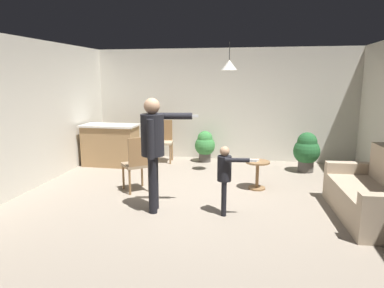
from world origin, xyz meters
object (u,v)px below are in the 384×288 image
object	(u,v)px
couch_floral	(374,196)
dining_chair_near_wall	(164,139)
potted_plant_by_wall	(205,145)
potted_plant_corner	(307,150)
side_table_by_couch	(257,172)
spare_remote_on_table	(257,161)
kitchen_counter	(111,145)
person_adult	(154,142)
dining_chair_by_counter	(137,162)
person_child	(225,173)

from	to	relation	value
couch_floral	dining_chair_near_wall	world-z (taller)	same
potted_plant_by_wall	potted_plant_corner	bearing A→B (deg)	-12.46
couch_floral	side_table_by_couch	distance (m)	1.96
potted_plant_by_wall	spare_remote_on_table	size ratio (longest dim) A/B	5.77
kitchen_counter	potted_plant_corner	xyz separation A→B (m)	(4.38, 0.24, -0.00)
couch_floral	potted_plant_by_wall	xyz separation A→B (m)	(-2.91, 2.96, 0.08)
couch_floral	person_adult	distance (m)	3.28
side_table_by_couch	potted_plant_by_wall	distance (m)	2.28
side_table_by_couch	potted_plant_by_wall	xyz separation A→B (m)	(-1.25, 1.90, 0.09)
person_adult	potted_plant_corner	world-z (taller)	person_adult
potted_plant_corner	potted_plant_by_wall	world-z (taller)	potted_plant_corner
couch_floral	person_adult	size ratio (longest dim) A/B	1.08
kitchen_counter	person_adult	xyz separation A→B (m)	(1.81, -2.52, 0.59)
couch_floral	potted_plant_corner	world-z (taller)	couch_floral
dining_chair_near_wall	kitchen_counter	bearing A→B (deg)	20.47
dining_chair_near_wall	potted_plant_by_wall	bearing A→B (deg)	-177.58
couch_floral	kitchen_counter	xyz separation A→B (m)	(-5.00, 2.21, 0.15)
kitchen_counter	side_table_by_couch	size ratio (longest dim) A/B	2.42
couch_floral	spare_remote_on_table	bearing A→B (deg)	54.57
couch_floral	potted_plant_corner	bearing A→B (deg)	10.53
dining_chair_near_wall	potted_plant_by_wall	xyz separation A→B (m)	(0.97, 0.16, -0.13)
side_table_by_couch	potted_plant_by_wall	size ratio (longest dim) A/B	0.69
spare_remote_on_table	kitchen_counter	bearing A→B (deg)	160.46
dining_chair_by_counter	couch_floral	bearing A→B (deg)	-46.93
person_child	potted_plant_corner	xyz separation A→B (m)	(1.50, 2.72, -0.17)
kitchen_counter	dining_chair_near_wall	distance (m)	1.26
person_child	potted_plant_by_wall	xyz separation A→B (m)	(-0.78, 3.22, -0.23)
person_child	dining_chair_near_wall	distance (m)	3.53
kitchen_counter	dining_chair_by_counter	xyz separation A→B (m)	(1.25, -1.71, 0.07)
side_table_by_couch	potted_plant_corner	bearing A→B (deg)	53.59
couch_floral	spare_remote_on_table	size ratio (longest dim) A/B	14.24
dining_chair_by_counter	dining_chair_near_wall	size ratio (longest dim) A/B	1.00
kitchen_counter	potted_plant_by_wall	distance (m)	2.22
dining_chair_by_counter	spare_remote_on_table	bearing A→B (deg)	-25.00
side_table_by_couch	person_child	xyz separation A→B (m)	(-0.47, -1.32, 0.32)
side_table_by_couch	potted_plant_corner	xyz separation A→B (m)	(1.03, 1.40, 0.15)
kitchen_counter	potted_plant_by_wall	size ratio (longest dim) A/B	1.68
dining_chair_near_wall	potted_plant_corner	bearing A→B (deg)	166.92
couch_floral	kitchen_counter	world-z (taller)	couch_floral
kitchen_counter	couch_floral	bearing A→B (deg)	-23.89
person_child	potted_plant_by_wall	world-z (taller)	person_child
kitchen_counter	person_child	distance (m)	3.80
couch_floral	person_child	world-z (taller)	person_child
person_child	spare_remote_on_table	size ratio (longest dim) A/B	7.98
kitchen_counter	side_table_by_couch	distance (m)	3.54
couch_floral	person_child	xyz separation A→B (m)	(-2.12, -0.26, 0.31)
kitchen_counter	spare_remote_on_table	distance (m)	3.53
person_child	dining_chair_by_counter	bearing A→B (deg)	-121.61
person_child	couch_floral	bearing A→B (deg)	90.77
kitchen_counter	dining_chair_near_wall	xyz separation A→B (m)	(1.12, 0.58, 0.07)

